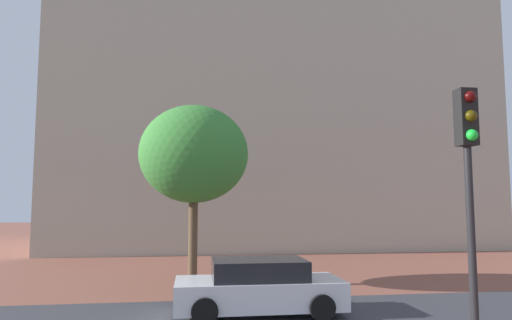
# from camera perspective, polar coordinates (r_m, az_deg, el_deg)

# --- Properties ---
(ground_plane) EXTENTS (120.00, 120.00, 0.00)m
(ground_plane) POSITION_cam_1_polar(r_m,az_deg,el_deg) (12.46, 0.80, -18.71)
(ground_plane) COLOR brown
(landmark_building) EXTENTS (27.84, 14.67, 35.09)m
(landmark_building) POSITION_cam_1_polar(r_m,az_deg,el_deg) (33.72, 2.15, 8.01)
(landmark_building) COLOR #B2A893
(landmark_building) RESTS_ON ground_plane
(car_white) EXTENTS (4.32, 2.08, 1.39)m
(car_white) POSITION_cam_1_polar(r_m,az_deg,el_deg) (12.21, 0.36, -15.76)
(car_white) COLOR silver
(car_white) RESTS_ON ground_plane
(traffic_light_pole) EXTENTS (0.28, 0.34, 4.64)m
(traffic_light_pole) POSITION_cam_1_polar(r_m,az_deg,el_deg) (7.70, 25.31, -2.04)
(traffic_light_pole) COLOR black
(traffic_light_pole) RESTS_ON ground_plane
(tree_curb_far) EXTENTS (3.78, 3.78, 6.27)m
(tree_curb_far) POSITION_cam_1_polar(r_m,az_deg,el_deg) (15.91, -7.83, 0.68)
(tree_curb_far) COLOR brown
(tree_curb_far) RESTS_ON ground_plane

